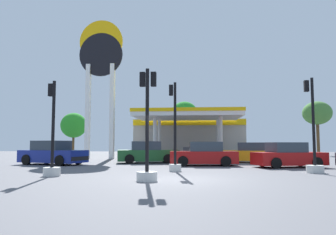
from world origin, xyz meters
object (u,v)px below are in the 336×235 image
object	(u,v)px
car_0	(204,155)
car_3	(147,153)
traffic_signal_3	(175,143)
tree_0	(74,125)
car_4	(288,156)
traffic_signal_2	(147,146)
car_2	(53,154)
tree_2	(317,113)
station_pole_sign	(101,69)
car_5	(251,153)
traffic_signal_0	(314,150)
traffic_signal_1	(52,151)
tree_1	(184,117)

from	to	relation	value
car_0	car_3	distance (m)	4.79
traffic_signal_3	tree_0	world-z (taller)	tree_0
car_4	traffic_signal_2	xyz separation A→B (m)	(-7.41, -7.80, 0.66)
car_2	tree_2	bearing A→B (deg)	38.73
station_pole_sign	car_5	xyz separation A→B (m)	(13.31, -5.28, -8.01)
tree_2	car_0	bearing A→B (deg)	-125.96
car_5	traffic_signal_0	distance (m)	8.64
traffic_signal_1	tree_1	world-z (taller)	tree_1
traffic_signal_3	tree_2	bearing A→B (deg)	56.67
car_4	tree_1	size ratio (longest dim) A/B	0.66
car_0	traffic_signal_1	distance (m)	10.06
traffic_signal_1	car_0	bearing A→B (deg)	47.08
station_pole_sign	car_0	distance (m)	15.43
traffic_signal_3	car_2	bearing A→B (deg)	152.08
car_3	traffic_signal_3	bearing A→B (deg)	-70.39
car_5	tree_1	size ratio (longest dim) A/B	0.66
traffic_signal_2	traffic_signal_3	distance (m)	4.49
traffic_signal_1	traffic_signal_3	xyz separation A→B (m)	(5.25, 2.89, 0.39)
car_3	traffic_signal_1	bearing A→B (deg)	-105.63
station_pole_sign	tree_0	size ratio (longest dim) A/B	2.51
tree_1	tree_0	bearing A→B (deg)	-177.79
car_0	car_2	size ratio (longest dim) A/B	0.90
station_pole_sign	car_5	bearing A→B (deg)	-21.66
traffic_signal_1	tree_1	bearing A→B (deg)	79.71
car_4	car_5	world-z (taller)	car_5
car_5	traffic_signal_1	xyz separation A→B (m)	(-10.45, -11.03, 0.40)
traffic_signal_1	tree_0	bearing A→B (deg)	109.56
car_5	car_3	bearing A→B (deg)	-171.47
station_pole_sign	car_5	world-z (taller)	station_pole_sign
traffic_signal_1	traffic_signal_3	world-z (taller)	traffic_signal_3
car_5	tree_2	bearing A→B (deg)	56.29
traffic_signal_1	traffic_signal_2	distance (m)	4.76
traffic_signal_3	traffic_signal_2	bearing A→B (deg)	-99.73
car_0	car_5	size ratio (longest dim) A/B	0.98
tree_2	car_2	bearing A→B (deg)	-141.27
car_4	tree_2	xyz separation A→B (m)	(9.40, 21.02, 4.47)
tree_1	tree_2	bearing A→B (deg)	1.23
car_5	tree_0	xyz separation A→B (m)	(-19.83, 15.35, 3.08)
car_3	tree_1	world-z (taller)	tree_1
station_pole_sign	traffic_signal_2	xyz separation A→B (m)	(7.35, -17.84, -7.36)
car_0	car_5	world-z (taller)	car_0
car_2	car_3	bearing A→B (deg)	21.28
tree_1	traffic_signal_2	bearing A→B (deg)	-90.80
station_pole_sign	traffic_signal_0	size ratio (longest dim) A/B	2.88
traffic_signal_2	tree_1	world-z (taller)	tree_1
traffic_signal_3	tree_1	bearing A→B (deg)	90.87
car_3	traffic_signal_2	distance (m)	11.55
traffic_signal_0	station_pole_sign	bearing A→B (deg)	137.43
car_3	car_5	world-z (taller)	car_3
tree_1	car_4	bearing A→B (deg)	-71.26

